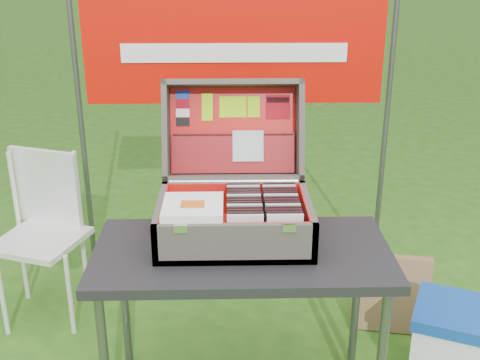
{
  "coord_description": "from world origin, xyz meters",
  "views": [
    {
      "loc": [
        -0.04,
        -2.13,
        1.84
      ],
      "look_at": [
        0.01,
        0.1,
        0.96
      ],
      "focal_mm": 45.0,
      "sensor_mm": 36.0,
      "label": 1
    }
  ],
  "objects_px": {
    "cooler": "(465,350)",
    "chair": "(41,242)",
    "table": "(242,327)",
    "cardboard_box": "(390,293)",
    "suitcase": "(234,169)"
  },
  "relations": [
    {
      "from": "suitcase",
      "to": "cooler",
      "type": "relative_size",
      "value": 1.36
    },
    {
      "from": "cooler",
      "to": "cardboard_box",
      "type": "height_order",
      "value": "cardboard_box"
    },
    {
      "from": "chair",
      "to": "cardboard_box",
      "type": "distance_m",
      "value": 1.79
    },
    {
      "from": "table",
      "to": "cardboard_box",
      "type": "relative_size",
      "value": 2.91
    },
    {
      "from": "table",
      "to": "cardboard_box",
      "type": "height_order",
      "value": "table"
    },
    {
      "from": "cooler",
      "to": "cardboard_box",
      "type": "xyz_separation_m",
      "value": [
        -0.21,
        0.45,
        0.0
      ]
    },
    {
      "from": "cooler",
      "to": "chair",
      "type": "relative_size",
      "value": 0.52
    },
    {
      "from": "suitcase",
      "to": "chair",
      "type": "relative_size",
      "value": 0.71
    },
    {
      "from": "cooler",
      "to": "chair",
      "type": "height_order",
      "value": "chair"
    },
    {
      "from": "suitcase",
      "to": "cooler",
      "type": "bearing_deg",
      "value": -5.7
    },
    {
      "from": "table",
      "to": "cardboard_box",
      "type": "bearing_deg",
      "value": 33.25
    },
    {
      "from": "table",
      "to": "chair",
      "type": "distance_m",
      "value": 1.2
    },
    {
      "from": "cardboard_box",
      "to": "table",
      "type": "bearing_deg",
      "value": -135.18
    },
    {
      "from": "chair",
      "to": "table",
      "type": "bearing_deg",
      "value": -13.41
    },
    {
      "from": "table",
      "to": "suitcase",
      "type": "xyz_separation_m",
      "value": [
        -0.03,
        0.15,
        0.64
      ]
    }
  ]
}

